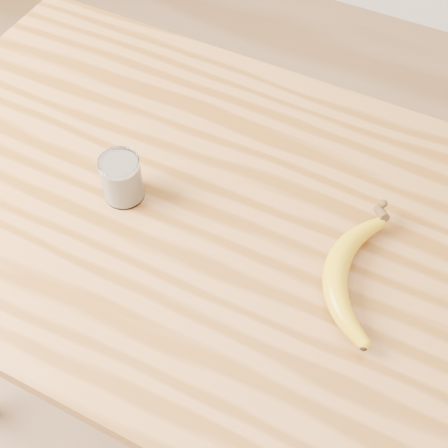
% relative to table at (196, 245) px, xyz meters
% --- Properties ---
extents(table, '(1.20, 0.80, 0.90)m').
position_rel_table_xyz_m(table, '(0.00, 0.00, 0.00)').
color(table, '#9F6732').
rests_on(table, ground).
extents(smoothie_glass, '(0.07, 0.07, 0.09)m').
position_rel_table_xyz_m(smoothie_glass, '(-0.12, -0.04, 0.17)').
color(smoothie_glass, white).
rests_on(smoothie_glass, table).
extents(banana, '(0.19, 0.35, 0.04)m').
position_rel_table_xyz_m(banana, '(0.27, -0.03, 0.15)').
color(banana, gold).
rests_on(banana, table).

